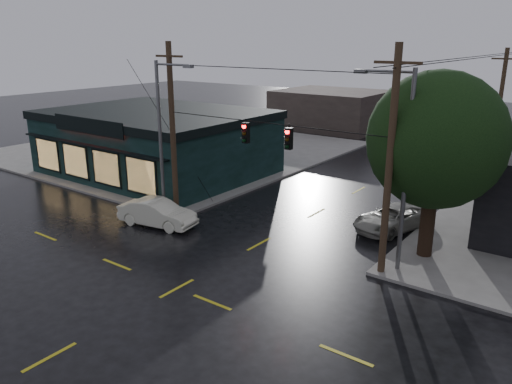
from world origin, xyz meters
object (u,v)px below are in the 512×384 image
Objects in this scene: sedan_cream at (157,213)px; corner_tree at (436,141)px; utility_pole_nw at (177,216)px; utility_pole_ne at (381,274)px; suv_silver at (392,218)px.

corner_tree is at bearing -81.67° from sedan_cream.
utility_pole_ne is (13.00, 0.00, 0.00)m from utility_pole_nw.
utility_pole_ne is at bearing -92.82° from sedan_cream.
utility_pole_nw is 12.60m from suv_silver.
corner_tree is 1.93× the size of sedan_cream.
corner_tree is at bearing 12.00° from utility_pole_nw.
utility_pole_ne is at bearing -55.44° from suv_silver.
utility_pole_nw reaches higher than suv_silver.
utility_pole_nw is (-13.98, -2.97, -5.81)m from corner_tree.
suv_silver is at bearing 107.19° from utility_pole_ne.
sedan_cream is (-13.75, -4.70, -5.05)m from corner_tree.
utility_pole_ne is 2.20× the size of sedan_cream.
corner_tree reaches higher than suv_silver.
utility_pole_ne reaches higher than sedan_cream.
sedan_cream reaches higher than suv_silver.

